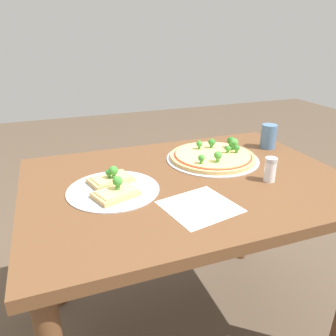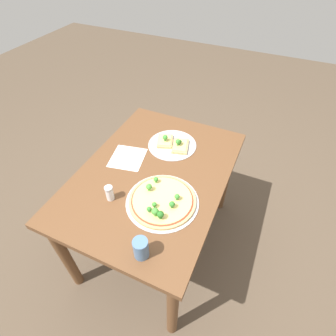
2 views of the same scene
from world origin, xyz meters
The scene contains 7 objects.
ground_plane centered at (0.00, 0.00, 0.00)m, with size 8.00×8.00×0.00m, color brown.
dining_table centered at (0.00, 0.00, 0.62)m, with size 1.12×0.80×0.72m.
pizza_tray_whole centered at (0.17, 0.14, 0.74)m, with size 0.37×0.37×0.07m.
pizza_tray_slice centered at (-0.26, 0.00, 0.73)m, with size 0.30×0.30×0.07m.
drinking_cup centered at (0.46, 0.18, 0.77)m, with size 0.07×0.07×0.11m, color #4C7099.
condiment_shaker centered at (0.26, -0.12, 0.76)m, with size 0.04×0.04×0.09m.
paper_menu centered at (-0.04, -0.20, 0.72)m, with size 0.20×0.19×0.00m, color white.
Camera 1 is at (-0.43, -0.96, 1.21)m, focal length 35.00 mm.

